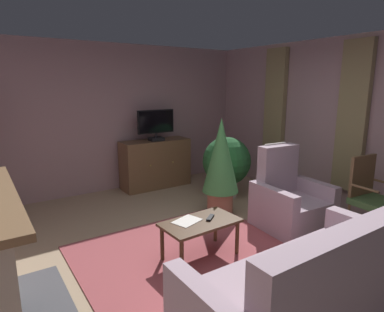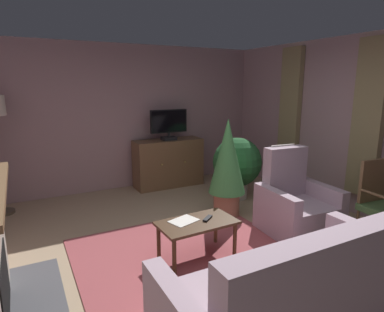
{
  "view_description": "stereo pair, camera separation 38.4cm",
  "coord_description": "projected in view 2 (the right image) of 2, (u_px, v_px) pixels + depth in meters",
  "views": [
    {
      "loc": [
        -2.17,
        -2.7,
        1.92
      ],
      "look_at": [
        -0.08,
        0.42,
        1.09
      ],
      "focal_mm": 30.83,
      "sensor_mm": 36.0,
      "label": 1
    },
    {
      "loc": [
        -1.84,
        -2.9,
        1.92
      ],
      "look_at": [
        -0.08,
        0.42,
        1.09
      ],
      "focal_mm": 30.83,
      "sensor_mm": 36.0,
      "label": 2
    }
  ],
  "objects": [
    {
      "name": "ground_plane",
      "position": [
        216.0,
        257.0,
        3.76
      ],
      "size": [
        5.67,
        6.6,
        0.04
      ],
      "primitive_type": "cube",
      "color": "tan"
    },
    {
      "name": "wall_back",
      "position": [
        130.0,
        117.0,
        6.11
      ],
      "size": [
        5.67,
        0.1,
        2.62
      ],
      "primitive_type": "cube",
      "color": "gray",
      "rests_on": "ground_plane"
    },
    {
      "name": "wall_right_with_window",
      "position": [
        373.0,
        128.0,
        4.65
      ],
      "size": [
        0.1,
        6.6,
        2.62
      ],
      "primitive_type": "cube",
      "color": "#A6858B",
      "rests_on": "ground_plane"
    },
    {
      "name": "curtain_panel_near",
      "position": [
        368.0,
        119.0,
        4.58
      ],
      "size": [
        0.1,
        0.44,
        2.2
      ],
      "primitive_type": "cube",
      "color": "#8E7F56"
    },
    {
      "name": "curtain_panel_far",
      "position": [
        290.0,
        111.0,
        5.88
      ],
      "size": [
        0.1,
        0.44,
        2.2
      ],
      "primitive_type": "cube",
      "color": "#8E7F56"
    },
    {
      "name": "rug_central",
      "position": [
        187.0,
        255.0,
        3.76
      ],
      "size": [
        2.41,
        2.07,
        0.01
      ],
      "primitive_type": "cube",
      "color": "#9E474C",
      "rests_on": "ground_plane"
    },
    {
      "name": "tv_cabinet",
      "position": [
        168.0,
        164.0,
        6.27
      ],
      "size": [
        1.29,
        0.5,
        0.9
      ],
      "color": "#4A3523",
      "rests_on": "ground_plane"
    },
    {
      "name": "television",
      "position": [
        169.0,
        124.0,
        6.06
      ],
      "size": [
        0.71,
        0.2,
        0.56
      ],
      "color": "black",
      "rests_on": "tv_cabinet"
    },
    {
      "name": "coffee_table",
      "position": [
        197.0,
        226.0,
        3.63
      ],
      "size": [
        0.88,
        0.51,
        0.44
      ],
      "color": "#422B19",
      "rests_on": "ground_plane"
    },
    {
      "name": "tv_remote",
      "position": [
        208.0,
        218.0,
        3.68
      ],
      "size": [
        0.17,
        0.14,
        0.02
      ],
      "primitive_type": "cube",
      "rotation": [
        0.0,
        0.0,
        3.79
      ],
      "color": "black",
      "rests_on": "coffee_table"
    },
    {
      "name": "folded_newspaper",
      "position": [
        184.0,
        221.0,
        3.64
      ],
      "size": [
        0.35,
        0.3,
        0.01
      ],
      "primitive_type": "cube",
      "rotation": [
        0.0,
        0.0,
        0.3
      ],
      "color": "silver",
      "rests_on": "coffee_table"
    },
    {
      "name": "sofa_floral",
      "position": [
        296.0,
        296.0,
        2.55
      ],
      "size": [
        2.12,
        0.91,
        0.95
      ],
      "color": "#AD93A3",
      "rests_on": "ground_plane"
    },
    {
      "name": "armchair_beside_cabinet",
      "position": [
        296.0,
        206.0,
        4.33
      ],
      "size": [
        0.92,
        0.88,
        1.11
      ],
      "color": "#AD93A3",
      "rests_on": "ground_plane"
    },
    {
      "name": "side_chair_nearest_door",
      "position": [
        381.0,
        201.0,
        3.98
      ],
      "size": [
        0.53,
        0.48,
        1.02
      ],
      "color": "#4C703D",
      "rests_on": "ground_plane"
    },
    {
      "name": "potted_plant_small_fern_corner",
      "position": [
        237.0,
        164.0,
        5.55
      ],
      "size": [
        0.82,
        0.82,
        1.04
      ],
      "color": "beige",
      "rests_on": "ground_plane"
    },
    {
      "name": "potted_plant_leafy_by_curtain",
      "position": [
        227.0,
        163.0,
        4.75
      ],
      "size": [
        0.54,
        0.54,
        1.45
      ],
      "color": "#99664C",
      "rests_on": "ground_plane"
    }
  ]
}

